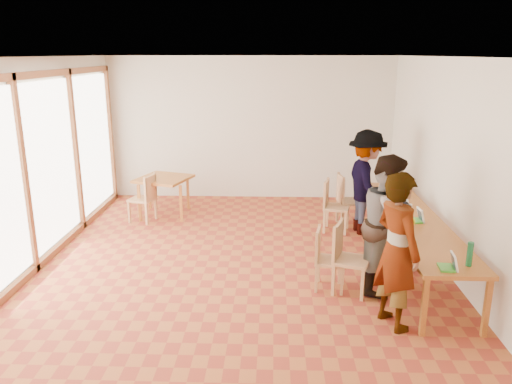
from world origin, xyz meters
TOP-DOWN VIEW (x-y plane):
  - ground at (0.00, 0.00)m, footprint 8.00×8.00m
  - wall_back at (0.00, 4.00)m, footprint 6.00×0.10m
  - wall_front at (0.00, -4.00)m, footprint 6.00×0.10m
  - wall_right at (3.00, 0.00)m, footprint 0.10×8.00m
  - window_wall at (-2.96, 0.00)m, footprint 0.10×8.00m
  - ceiling at (0.00, 0.00)m, footprint 6.00×8.00m
  - communal_table at (2.50, 0.41)m, footprint 0.80×4.00m
  - side_table at (-1.61, 2.66)m, footprint 0.90×0.90m
  - chair_near at (1.17, -0.38)m, footprint 0.45×0.45m
  - chair_mid at (1.42, -0.47)m, footprint 0.56×0.56m
  - chair_far at (1.51, 1.88)m, footprint 0.51×0.51m
  - chair_empty at (1.80, 2.18)m, footprint 0.49×0.49m
  - chair_spare at (-1.86, 2.25)m, footprint 0.51×0.51m
  - person_near at (1.88, -1.29)m, footprint 0.68×0.79m
  - person_mid at (1.98, -0.38)m, footprint 0.94×1.07m
  - person_far at (2.08, 1.81)m, footprint 0.83×1.25m
  - laptop_near at (2.44, -1.40)m, footprint 0.21×0.24m
  - laptop_mid at (2.53, 0.22)m, footprint 0.21×0.24m
  - laptop_far at (2.50, 0.98)m, footprint 0.25×0.27m
  - yellow_mug at (2.36, -0.01)m, footprint 0.19×0.19m
  - green_bottle at (2.68, -1.30)m, footprint 0.07×0.07m
  - clear_glass at (2.53, 0.74)m, footprint 0.07×0.07m
  - condiment_cup at (2.59, 0.86)m, footprint 0.08×0.08m
  - pink_phone at (2.83, 1.90)m, footprint 0.05×0.10m
  - black_pouch at (2.47, 0.76)m, footprint 0.16×0.26m

SIDE VIEW (x-z plane):
  - ground at x=0.00m, z-range 0.00..0.00m
  - chair_near at x=1.17m, z-range 0.29..0.73m
  - chair_spare at x=-1.86m, z-range 0.31..0.79m
  - chair_far at x=1.51m, z-range 0.32..0.80m
  - chair_mid at x=1.42m, z-range 0.33..0.82m
  - chair_empty at x=1.80m, z-range 0.33..0.83m
  - side_table at x=-1.61m, z-range 0.29..1.04m
  - communal_table at x=2.50m, z-range 0.33..1.08m
  - pink_phone at x=2.83m, z-range 0.75..0.76m
  - condiment_cup at x=2.59m, z-range 0.75..0.81m
  - clear_glass at x=2.53m, z-range 0.75..0.84m
  - black_pouch at x=2.47m, z-range 0.75..0.84m
  - laptop_near at x=2.44m, z-range 0.71..0.89m
  - laptop_mid at x=2.53m, z-range 0.71..0.90m
  - laptop_far at x=2.50m, z-range 0.71..0.90m
  - yellow_mug at x=2.36m, z-range 0.75..0.86m
  - green_bottle at x=2.68m, z-range 0.75..1.03m
  - person_far at x=2.08m, z-range 0.00..1.81m
  - person_mid at x=1.98m, z-range 0.00..1.83m
  - person_near at x=1.88m, z-range 0.00..1.83m
  - wall_back at x=0.00m, z-range 0.00..3.00m
  - wall_front at x=0.00m, z-range 0.00..3.00m
  - wall_right at x=3.00m, z-range 0.00..3.00m
  - window_wall at x=-2.96m, z-range 0.00..3.00m
  - ceiling at x=0.00m, z-range 3.00..3.04m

